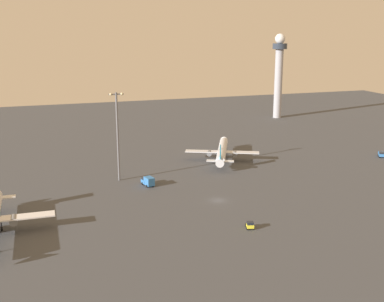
{
  "coord_description": "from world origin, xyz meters",
  "views": [
    {
      "loc": [
        -50.71,
        -129.01,
        50.13
      ],
      "look_at": [
        6.6,
        44.52,
        4.0
      ],
      "focal_mm": 46.08,
      "sensor_mm": 36.0,
      "label": 1
    }
  ],
  "objects_px": {
    "catering_truck": "(148,181)",
    "apron_light_east": "(118,132)",
    "control_tower": "(279,70)",
    "maintenance_van": "(381,154)",
    "pushback_tug": "(250,225)",
    "airplane_far_stand": "(222,151)"
  },
  "relations": [
    {
      "from": "catering_truck",
      "to": "apron_light_east",
      "type": "height_order",
      "value": "apron_light_east"
    },
    {
      "from": "control_tower",
      "to": "catering_truck",
      "type": "height_order",
      "value": "control_tower"
    },
    {
      "from": "maintenance_van",
      "to": "pushback_tug",
      "type": "relative_size",
      "value": 1.33
    },
    {
      "from": "apron_light_east",
      "to": "catering_truck",
      "type": "bearing_deg",
      "value": -47.71
    },
    {
      "from": "pushback_tug",
      "to": "apron_light_east",
      "type": "relative_size",
      "value": 0.12
    },
    {
      "from": "control_tower",
      "to": "airplane_far_stand",
      "type": "relative_size",
      "value": 1.35
    },
    {
      "from": "control_tower",
      "to": "catering_truck",
      "type": "relative_size",
      "value": 7.74
    },
    {
      "from": "airplane_far_stand",
      "to": "pushback_tug",
      "type": "distance_m",
      "value": 67.12
    },
    {
      "from": "control_tower",
      "to": "maintenance_van",
      "type": "relative_size",
      "value": 10.23
    },
    {
      "from": "pushback_tug",
      "to": "apron_light_east",
      "type": "bearing_deg",
      "value": -50.25
    },
    {
      "from": "maintenance_van",
      "to": "pushback_tug",
      "type": "distance_m",
      "value": 93.94
    },
    {
      "from": "airplane_far_stand",
      "to": "control_tower",
      "type": "bearing_deg",
      "value": 74.31
    },
    {
      "from": "control_tower",
      "to": "airplane_far_stand",
      "type": "height_order",
      "value": "control_tower"
    },
    {
      "from": "maintenance_van",
      "to": "apron_light_east",
      "type": "bearing_deg",
      "value": 29.44
    },
    {
      "from": "control_tower",
      "to": "catering_truck",
      "type": "bearing_deg",
      "value": -135.08
    },
    {
      "from": "control_tower",
      "to": "maintenance_van",
      "type": "height_order",
      "value": "control_tower"
    },
    {
      "from": "maintenance_van",
      "to": "pushback_tug",
      "type": "height_order",
      "value": "maintenance_van"
    },
    {
      "from": "maintenance_van",
      "to": "catering_truck",
      "type": "xyz_separation_m",
      "value": [
        -96.43,
        -6.52,
        0.4
      ]
    },
    {
      "from": "airplane_far_stand",
      "to": "maintenance_van",
      "type": "distance_m",
      "value": 63.82
    },
    {
      "from": "catering_truck",
      "to": "apron_light_east",
      "type": "relative_size",
      "value": 0.2
    },
    {
      "from": "maintenance_van",
      "to": "catering_truck",
      "type": "relative_size",
      "value": 0.76
    },
    {
      "from": "catering_truck",
      "to": "apron_light_east",
      "type": "distance_m",
      "value": 19.14
    }
  ]
}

